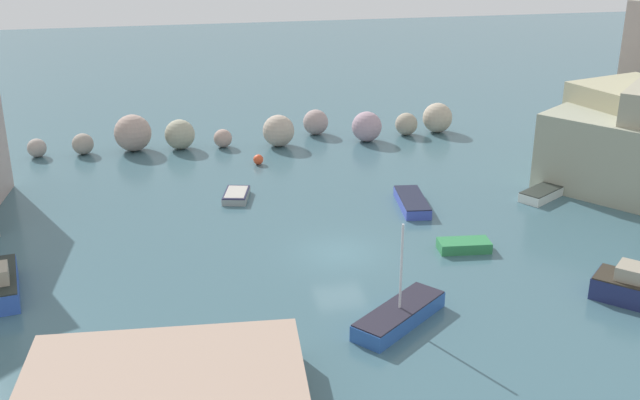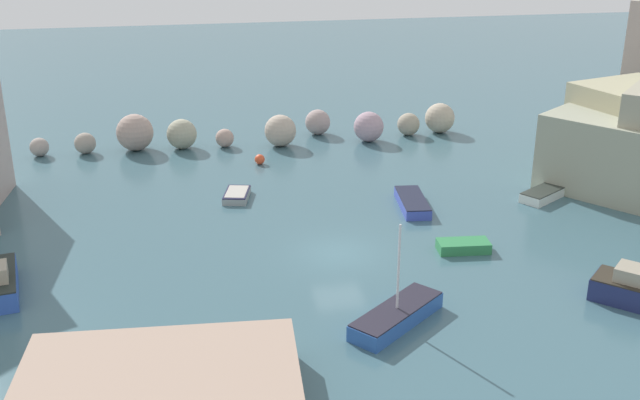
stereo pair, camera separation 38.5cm
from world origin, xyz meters
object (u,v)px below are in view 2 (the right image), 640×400
at_px(stone_dock, 159,395).
at_px(moored_boat_0, 397,315).
at_px(moored_boat_3, 412,202).
at_px(moored_boat_6, 463,246).
at_px(moored_boat_2, 237,195).
at_px(moored_boat_4, 544,194).
at_px(channel_buoy, 260,159).

xyz_separation_m(stone_dock, moored_boat_0, (9.68, 4.28, -0.38)).
bearing_deg(moored_boat_3, moored_boat_6, 13.49).
height_order(moored_boat_0, moored_boat_2, moored_boat_0).
bearing_deg(moored_boat_4, moored_boat_3, 146.11).
bearing_deg(moored_boat_4, moored_boat_6, -173.22).
relative_size(moored_boat_0, moored_boat_4, 1.38).
relative_size(moored_boat_2, moored_boat_4, 0.78).
bearing_deg(moored_boat_6, stone_dock, 40.73).
distance_m(channel_buoy, moored_boat_3, 12.22).
height_order(moored_boat_0, moored_boat_3, moored_boat_0).
bearing_deg(moored_boat_3, channel_buoy, -134.16).
bearing_deg(moored_boat_0, moored_boat_6, 10.39).
bearing_deg(moored_boat_2, channel_buoy, -5.02).
distance_m(stone_dock, moored_boat_4, 27.83).
height_order(channel_buoy, moored_boat_4, channel_buoy).
relative_size(stone_dock, moored_boat_4, 2.80).
bearing_deg(moored_boat_6, moored_boat_2, -36.60).
distance_m(moored_boat_0, moored_boat_6, 8.23).
xyz_separation_m(moored_boat_2, moored_boat_4, (17.86, -3.53, 0.05)).
distance_m(moored_boat_3, moored_boat_6, 6.25).
bearing_deg(moored_boat_4, stone_dock, -176.11).
height_order(channel_buoy, moored_boat_2, channel_buoy).
height_order(moored_boat_3, moored_boat_4, moored_boat_3).
height_order(stone_dock, moored_boat_3, stone_dock).
xyz_separation_m(moored_boat_3, moored_boat_6, (0.73, -6.21, -0.03)).
relative_size(stone_dock, moored_boat_0, 2.03).
xyz_separation_m(stone_dock, moored_boat_6, (15.01, 10.54, -0.50)).
distance_m(stone_dock, channel_buoy, 27.06).
bearing_deg(stone_dock, moored_boat_4, 36.56).
xyz_separation_m(moored_boat_2, moored_boat_3, (9.80, -3.36, 0.06)).
relative_size(moored_boat_0, moored_boat_6, 1.76).
bearing_deg(stone_dock, channel_buoy, 75.89).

